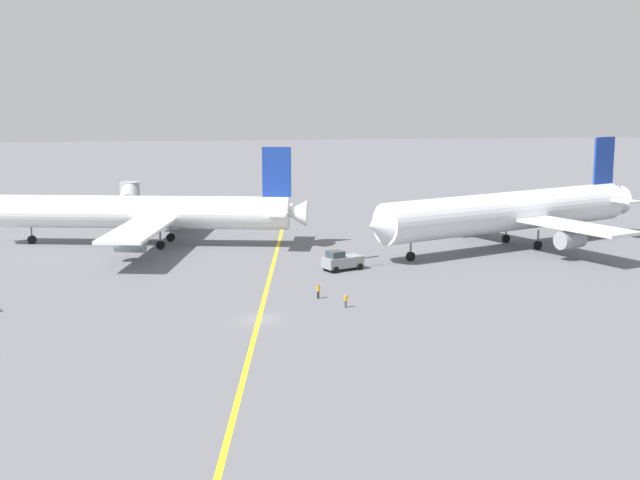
% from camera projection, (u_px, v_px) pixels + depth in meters
% --- Properties ---
extents(ground_plane, '(600.00, 600.00, 0.00)m').
position_uv_depth(ground_plane, '(260.00, 319.00, 93.89)').
color(ground_plane, slate).
extents(taxiway_stripe, '(14.51, 119.24, 0.01)m').
position_uv_depth(taxiway_stripe, '(265.00, 297.00, 103.79)').
color(taxiway_stripe, yellow).
rests_on(taxiway_stripe, ground).
extents(airliner_at_gate_left, '(50.27, 46.18, 15.29)m').
position_uv_depth(airliner_at_gate_left, '(147.00, 213.00, 136.18)').
color(airliner_at_gate_left, white).
rests_on(airliner_at_gate_left, ground).
extents(airliner_being_pushed, '(48.50, 39.55, 16.20)m').
position_uv_depth(airliner_being_pushed, '(509.00, 212.00, 133.76)').
color(airliner_being_pushed, silver).
rests_on(airliner_being_pushed, ground).
extents(pushback_tug, '(8.31, 5.02, 3.04)m').
position_uv_depth(pushback_tug, '(342.00, 261.00, 118.37)').
color(pushback_tug, gray).
rests_on(pushback_tug, ground).
extents(ground_crew_marshaller_foreground, '(0.48, 0.36, 1.56)m').
position_uv_depth(ground_crew_marshaller_foreground, '(346.00, 300.00, 98.75)').
color(ground_crew_marshaller_foreground, '#4C4C51').
rests_on(ground_crew_marshaller_foreground, ground).
extents(ground_crew_ramp_agent_by_cones, '(0.49, 0.36, 1.74)m').
position_uv_depth(ground_crew_ramp_agent_by_cones, '(318.00, 291.00, 102.85)').
color(ground_crew_ramp_agent_by_cones, black).
rests_on(ground_crew_ramp_agent_by_cones, ground).
extents(jet_bridge, '(4.87, 20.01, 5.93)m').
position_uv_depth(jet_bridge, '(129.00, 196.00, 164.29)').
color(jet_bridge, '#B7B7BC').
rests_on(jet_bridge, ground).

